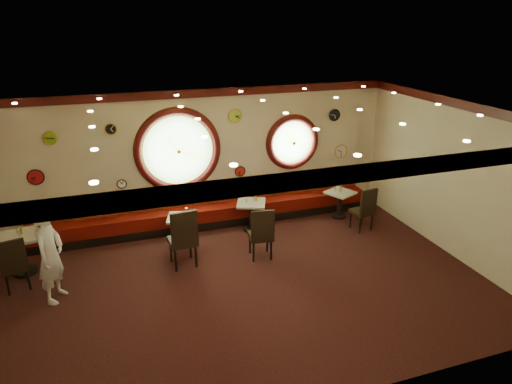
# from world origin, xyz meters

# --- Properties ---
(floor) EXTENTS (9.00, 6.00, 0.00)m
(floor) POSITION_xyz_m (0.00, 0.00, 0.00)
(floor) COLOR black
(floor) RESTS_ON ground
(ceiling) EXTENTS (9.00, 6.00, 0.02)m
(ceiling) POSITION_xyz_m (0.00, 0.00, 3.20)
(ceiling) COLOR gold
(ceiling) RESTS_ON wall_back
(wall_back) EXTENTS (9.00, 0.02, 3.20)m
(wall_back) POSITION_xyz_m (0.00, 3.00, 1.60)
(wall_back) COLOR beige
(wall_back) RESTS_ON floor
(wall_front) EXTENTS (9.00, 0.02, 3.20)m
(wall_front) POSITION_xyz_m (0.00, -3.00, 1.60)
(wall_front) COLOR beige
(wall_front) RESTS_ON floor
(wall_right) EXTENTS (0.02, 6.00, 3.20)m
(wall_right) POSITION_xyz_m (4.50, 0.00, 1.60)
(wall_right) COLOR beige
(wall_right) RESTS_ON floor
(molding_back) EXTENTS (9.00, 0.10, 0.18)m
(molding_back) POSITION_xyz_m (0.00, 2.95, 3.11)
(molding_back) COLOR #3E0C0B
(molding_back) RESTS_ON wall_back
(molding_front) EXTENTS (9.00, 0.10, 0.18)m
(molding_front) POSITION_xyz_m (0.00, -2.95, 3.11)
(molding_front) COLOR #3E0C0B
(molding_front) RESTS_ON wall_back
(molding_right) EXTENTS (0.10, 6.00, 0.18)m
(molding_right) POSITION_xyz_m (4.45, 0.00, 3.11)
(molding_right) COLOR #3E0C0B
(molding_right) RESTS_ON wall_back
(banquette_base) EXTENTS (8.00, 0.55, 0.20)m
(banquette_base) POSITION_xyz_m (0.00, 2.72, 0.10)
(banquette_base) COLOR black
(banquette_base) RESTS_ON floor
(banquette_seat) EXTENTS (8.00, 0.55, 0.30)m
(banquette_seat) POSITION_xyz_m (0.00, 2.72, 0.35)
(banquette_seat) COLOR #5B0C07
(banquette_seat) RESTS_ON banquette_base
(banquette_back) EXTENTS (8.00, 0.10, 0.55)m
(banquette_back) POSITION_xyz_m (0.00, 2.94, 0.75)
(banquette_back) COLOR #5F0707
(banquette_back) RESTS_ON wall_back
(porthole_left_glass) EXTENTS (1.66, 0.02, 1.66)m
(porthole_left_glass) POSITION_xyz_m (-0.60, 3.00, 1.85)
(porthole_left_glass) COLOR #8DC375
(porthole_left_glass) RESTS_ON wall_back
(porthole_left_frame) EXTENTS (1.98, 0.18, 1.98)m
(porthole_left_frame) POSITION_xyz_m (-0.60, 2.98, 1.85)
(porthole_left_frame) COLOR #3E0C0B
(porthole_left_frame) RESTS_ON wall_back
(porthole_left_ring) EXTENTS (1.61, 0.03, 1.61)m
(porthole_left_ring) POSITION_xyz_m (-0.60, 2.95, 1.85)
(porthole_left_ring) COLOR gold
(porthole_left_ring) RESTS_ON wall_back
(porthole_right_glass) EXTENTS (1.10, 0.02, 1.10)m
(porthole_right_glass) POSITION_xyz_m (2.20, 3.00, 1.80)
(porthole_right_glass) COLOR #8DC375
(porthole_right_glass) RESTS_ON wall_back
(porthole_right_frame) EXTENTS (1.38, 0.18, 1.38)m
(porthole_right_frame) POSITION_xyz_m (2.20, 2.98, 1.80)
(porthole_right_frame) COLOR #3E0C0B
(porthole_right_frame) RESTS_ON wall_back
(porthole_right_ring) EXTENTS (1.09, 0.03, 1.09)m
(porthole_right_ring) POSITION_xyz_m (2.20, 2.95, 1.80)
(porthole_right_ring) COLOR gold
(porthole_right_ring) RESTS_ON wall_back
(wall_clock_0) EXTENTS (0.34, 0.03, 0.34)m
(wall_clock_0) POSITION_xyz_m (3.55, 2.96, 1.45)
(wall_clock_0) COLOR silver
(wall_clock_0) RESTS_ON wall_back
(wall_clock_1) EXTENTS (0.26, 0.03, 0.26)m
(wall_clock_1) POSITION_xyz_m (-3.20, 2.96, 2.35)
(wall_clock_1) COLOR #87C026
(wall_clock_1) RESTS_ON wall_back
(wall_clock_2) EXTENTS (0.24, 0.03, 0.24)m
(wall_clock_2) POSITION_xyz_m (-2.00, 2.96, 2.45)
(wall_clock_2) COLOR black
(wall_clock_2) RESTS_ON wall_back
(wall_clock_3) EXTENTS (0.24, 0.03, 0.24)m
(wall_clock_3) POSITION_xyz_m (0.85, 2.96, 1.20)
(wall_clock_3) COLOR red
(wall_clock_3) RESTS_ON wall_back
(wall_clock_4) EXTENTS (0.30, 0.03, 0.30)m
(wall_clock_4) POSITION_xyz_m (0.75, 2.96, 2.55)
(wall_clock_4) COLOR #B3DE45
(wall_clock_4) RESTS_ON wall_back
(wall_clock_5) EXTENTS (0.32, 0.03, 0.32)m
(wall_clock_5) POSITION_xyz_m (-3.60, 2.96, 1.55)
(wall_clock_5) COLOR red
(wall_clock_5) RESTS_ON wall_back
(wall_clock_6) EXTENTS (0.20, 0.03, 0.20)m
(wall_clock_6) POSITION_xyz_m (-1.90, 2.96, 1.20)
(wall_clock_6) COLOR white
(wall_clock_6) RESTS_ON wall_back
(wall_clock_7) EXTENTS (0.28, 0.03, 0.28)m
(wall_clock_7) POSITION_xyz_m (3.30, 2.96, 2.40)
(wall_clock_7) COLOR black
(wall_clock_7) RESTS_ON wall_back
(table_a) EXTENTS (0.86, 0.86, 0.80)m
(table_a) POSITION_xyz_m (-3.90, 1.77, 0.51)
(table_a) COLOR black
(table_a) RESTS_ON floor
(table_b) EXTENTS (0.74, 0.74, 0.65)m
(table_b) POSITION_xyz_m (-0.77, 1.97, 0.41)
(table_b) COLOR black
(table_b) RESTS_ON floor
(table_c) EXTENTS (0.82, 0.82, 0.70)m
(table_c) POSITION_xyz_m (0.88, 2.17, 0.44)
(table_c) COLOR black
(table_c) RESTS_ON floor
(table_d) EXTENTS (0.80, 0.80, 0.66)m
(table_d) POSITION_xyz_m (3.18, 2.19, 0.42)
(table_d) COLOR black
(table_d) RESTS_ON floor
(chair_a) EXTENTS (0.54, 0.54, 0.65)m
(chair_a) POSITION_xyz_m (-3.93, 1.13, 0.60)
(chair_a) COLOR black
(chair_a) RESTS_ON floor
(chair_b) EXTENTS (0.56, 0.56, 0.77)m
(chair_b) POSITION_xyz_m (-0.90, 0.99, 0.71)
(chair_b) COLOR black
(chair_b) RESTS_ON floor
(chair_c) EXTENTS (0.52, 0.52, 0.69)m
(chair_c) POSITION_xyz_m (0.65, 0.81, 0.64)
(chair_c) COLOR black
(chair_c) RESTS_ON floor
(chair_d) EXTENTS (0.51, 0.51, 0.65)m
(chair_d) POSITION_xyz_m (3.34, 1.30, 0.60)
(chair_d) COLOR black
(chair_d) RESTS_ON floor
(condiment_a_salt) EXTENTS (0.03, 0.03, 0.09)m
(condiment_a_salt) POSITION_xyz_m (-3.94, 1.87, 0.85)
(condiment_a_salt) COLOR silver
(condiment_a_salt) RESTS_ON table_a
(condiment_b_salt) EXTENTS (0.03, 0.03, 0.09)m
(condiment_b_salt) POSITION_xyz_m (-0.86, 2.06, 0.70)
(condiment_b_salt) COLOR silver
(condiment_b_salt) RESTS_ON table_b
(condiment_c_salt) EXTENTS (0.03, 0.03, 0.09)m
(condiment_c_salt) POSITION_xyz_m (0.77, 2.18, 0.74)
(condiment_c_salt) COLOR #B8B9BD
(condiment_c_salt) RESTS_ON table_c
(condiment_d_salt) EXTENTS (0.04, 0.04, 0.10)m
(condiment_d_salt) POSITION_xyz_m (3.06, 2.26, 0.72)
(condiment_d_salt) COLOR silver
(condiment_d_salt) RESTS_ON table_d
(condiment_a_pepper) EXTENTS (0.04, 0.04, 0.11)m
(condiment_a_pepper) POSITION_xyz_m (-3.87, 1.73, 0.86)
(condiment_a_pepper) COLOR silver
(condiment_a_pepper) RESTS_ON table_a
(condiment_b_pepper) EXTENTS (0.04, 0.04, 0.11)m
(condiment_b_pepper) POSITION_xyz_m (-0.75, 1.93, 0.71)
(condiment_b_pepper) COLOR silver
(condiment_b_pepper) RESTS_ON table_b
(condiment_c_pepper) EXTENTS (0.04, 0.04, 0.10)m
(condiment_c_pepper) POSITION_xyz_m (0.93, 2.15, 0.75)
(condiment_c_pepper) COLOR silver
(condiment_c_pepper) RESTS_ON table_c
(condiment_d_pepper) EXTENTS (0.04, 0.04, 0.10)m
(condiment_d_pepper) POSITION_xyz_m (3.15, 2.17, 0.71)
(condiment_d_pepper) COLOR #BBBBBF
(condiment_d_pepper) RESTS_ON table_d
(condiment_a_bottle) EXTENTS (0.05, 0.05, 0.16)m
(condiment_a_bottle) POSITION_xyz_m (-3.86, 1.83, 0.88)
(condiment_a_bottle) COLOR gold
(condiment_a_bottle) RESTS_ON table_a
(condiment_b_bottle) EXTENTS (0.06, 0.06, 0.18)m
(condiment_b_bottle) POSITION_xyz_m (-0.65, 1.99, 0.75)
(condiment_b_bottle) COLOR orange
(condiment_b_bottle) RESTS_ON table_b
(condiment_c_bottle) EXTENTS (0.05, 0.05, 0.15)m
(condiment_c_bottle) POSITION_xyz_m (1.01, 2.22, 0.77)
(condiment_c_bottle) COLOR gold
(condiment_c_bottle) RESTS_ON table_c
(condiment_d_bottle) EXTENTS (0.05, 0.05, 0.15)m
(condiment_d_bottle) POSITION_xyz_m (3.22, 2.22, 0.74)
(condiment_d_bottle) COLOR gold
(condiment_d_bottle) RESTS_ON table_d
(waiter) EXTENTS (0.63, 0.74, 1.72)m
(waiter) POSITION_xyz_m (-3.25, 0.63, 0.86)
(waiter) COLOR white
(waiter) RESTS_ON floor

